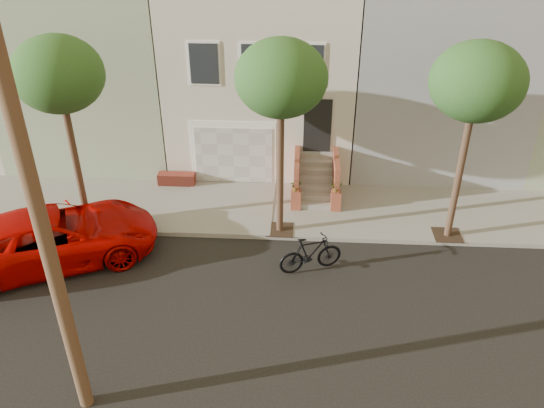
{
  "coord_description": "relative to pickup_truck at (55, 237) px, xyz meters",
  "views": [
    {
      "loc": [
        1.62,
        -11.06,
        9.91
      ],
      "look_at": [
        0.79,
        3.0,
        1.66
      ],
      "focal_mm": 35.42,
      "sensor_mm": 36.0,
      "label": 1
    }
  ],
  "objects": [
    {
      "name": "tree_right",
      "position": [
        12.25,
        1.85,
        4.41
      ],
      "size": [
        2.7,
        2.57,
        6.3
      ],
      "color": "#2D2116",
      "rests_on": "sidewalk"
    },
    {
      "name": "pickup_truck",
      "position": [
        0.0,
        0.0,
        0.0
      ],
      "size": [
        6.7,
        5.06,
        1.69
      ],
      "primitive_type": "imported",
      "rotation": [
        0.0,
        0.0,
        2.0
      ],
      "color": "#BD0300",
      "rests_on": "ground"
    },
    {
      "name": "house_row",
      "position": [
        5.76,
        9.14,
        2.8
      ],
      "size": [
        33.1,
        11.7,
        7.0
      ],
      "color": "#B9AD9E",
      "rests_on": "sidewalk"
    },
    {
      "name": "motorcycle",
      "position": [
        7.76,
        -0.08,
        -0.26
      ],
      "size": [
        2.03,
        1.2,
        1.18
      ],
      "primitive_type": "imported",
      "rotation": [
        0.0,
        0.0,
        1.93
      ],
      "color": "black",
      "rests_on": "ground"
    },
    {
      "name": "tree_mid",
      "position": [
        6.75,
        1.85,
        4.41
      ],
      "size": [
        2.7,
        2.57,
        6.3
      ],
      "color": "#2D2116",
      "rests_on": "sidewalk"
    },
    {
      "name": "ground",
      "position": [
        5.75,
        -2.05,
        -0.85
      ],
      "size": [
        90.0,
        90.0,
        0.0
      ],
      "primitive_type": "plane",
      "color": "black",
      "rests_on": "ground"
    },
    {
      "name": "sidewalk",
      "position": [
        5.75,
        3.3,
        -0.77
      ],
      "size": [
        40.0,
        3.7,
        0.15
      ],
      "primitive_type": "cube",
      "color": "gray",
      "rests_on": "ground"
    },
    {
      "name": "tree_left",
      "position": [
        0.25,
        1.85,
        4.41
      ],
      "size": [
        2.7,
        2.57,
        6.3
      ],
      "color": "#2D2116",
      "rests_on": "sidewalk"
    }
  ]
}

